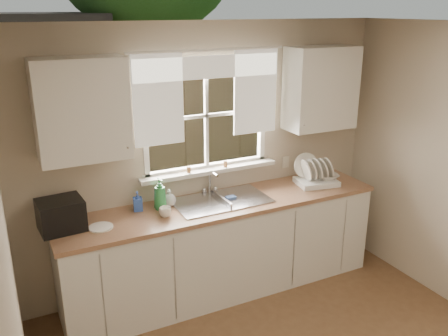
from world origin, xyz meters
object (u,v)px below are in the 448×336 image
soap_bottle_a (160,194)px  black_appliance (61,215)px  cup (165,212)px  dish_rack (316,176)px

soap_bottle_a → black_appliance: soap_bottle_a is taller
cup → black_appliance: size_ratio=0.31×
dish_rack → cup: 1.63m
dish_rack → cup: dish_rack is taller
dish_rack → black_appliance: dish_rack is taller
dish_rack → black_appliance: 2.45m
soap_bottle_a → dish_rack: bearing=-9.8°
dish_rack → soap_bottle_a: 1.61m
dish_rack → cup: size_ratio=4.12×
cup → dish_rack: bearing=-19.1°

